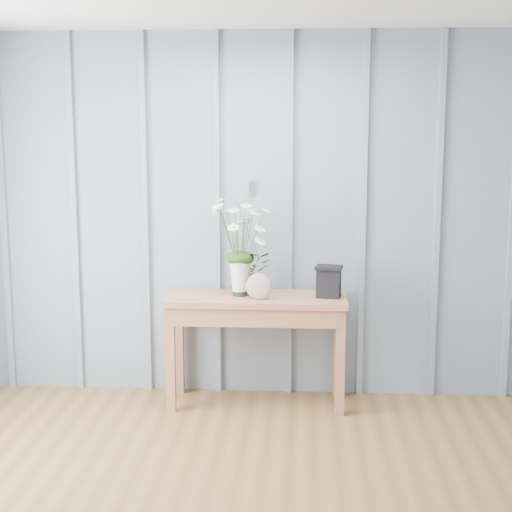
# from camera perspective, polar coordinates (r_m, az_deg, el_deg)

# --- Properties ---
(room_shell) EXTENTS (4.00, 4.50, 2.50)m
(room_shell) POSITION_cam_1_polar(r_m,az_deg,el_deg) (4.02, -1.46, 10.99)
(room_shell) COLOR gray
(room_shell) RESTS_ON ground
(sideboard) EXTENTS (1.20, 0.45, 0.75)m
(sideboard) POSITION_cam_1_polar(r_m,az_deg,el_deg) (5.25, 0.03, -4.15)
(sideboard) COLOR #A36643
(sideboard) RESTS_ON ground
(daisy_vase) EXTENTS (0.46, 0.35, 0.65)m
(daisy_vase) POSITION_cam_1_polar(r_m,az_deg,el_deg) (5.17, -1.17, 1.56)
(daisy_vase) COLOR black
(daisy_vase) RESTS_ON sideboard
(spider_plant) EXTENTS (0.32, 0.30, 0.30)m
(spider_plant) POSITION_cam_1_polar(r_m,az_deg,el_deg) (5.26, -0.39, -1.20)
(spider_plant) COLOR #193A10
(spider_plant) RESTS_ON sideboard
(felt_disc_vessel) EXTENTS (0.18, 0.08, 0.17)m
(felt_disc_vessel) POSITION_cam_1_polar(r_m,az_deg,el_deg) (5.11, 0.20, -2.24)
(felt_disc_vessel) COLOR brown
(felt_disc_vessel) RESTS_ON sideboard
(carved_box) EXTENTS (0.19, 0.16, 0.21)m
(carved_box) POSITION_cam_1_polar(r_m,az_deg,el_deg) (5.19, 5.31, -1.84)
(carved_box) COLOR black
(carved_box) RESTS_ON sideboard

